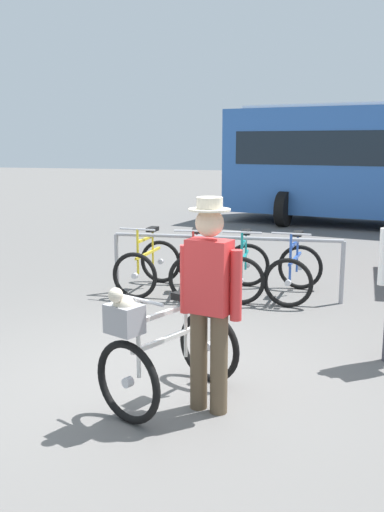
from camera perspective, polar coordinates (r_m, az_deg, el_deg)
ground_plane at (r=5.38m, az=-4.29°, el=-12.20°), size 80.00×80.00×0.00m
bike_rack_rail at (r=7.94m, az=3.34°, el=0.51°), size 3.20×0.31×0.88m
racked_bike_yellow at (r=8.40m, az=-4.34°, el=-0.97°), size 0.69×1.10×0.97m
racked_bike_red at (r=8.25m, az=0.35°, el=-1.17°), size 0.85×1.21×0.98m
racked_bike_teal at (r=8.15m, az=5.19°, el=-1.37°), size 0.75×1.16×0.98m
racked_bike_blue at (r=8.11m, az=10.12°, el=-1.56°), size 0.73×1.12×0.97m
featured_bicycle at (r=4.73m, az=-3.04°, el=-9.19°), size 1.03×1.26×1.09m
person_with_featured_bike at (r=4.50m, az=1.72°, el=-4.05°), size 0.52×0.32×1.72m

